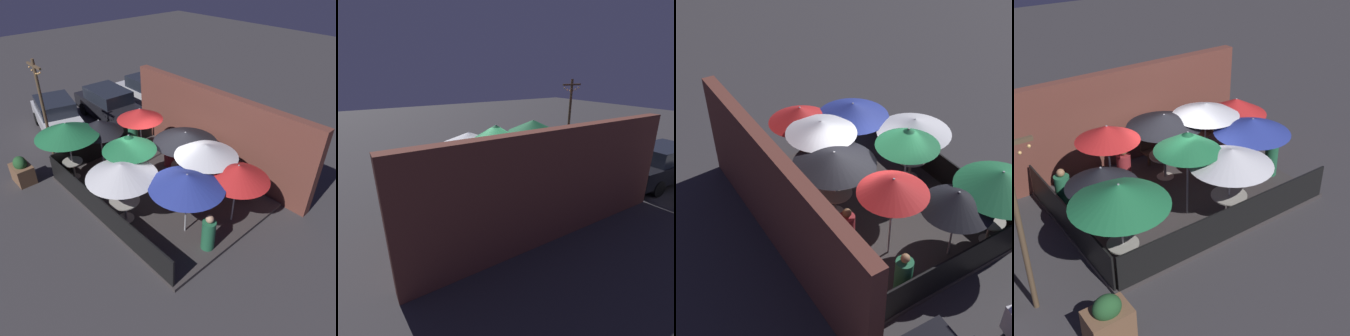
{
  "view_description": "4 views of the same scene",
  "coord_description": "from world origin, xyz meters",
  "views": [
    {
      "loc": [
        7.17,
        -6.22,
        7.44
      ],
      "look_at": [
        0.45,
        -0.04,
        1.31
      ],
      "focal_mm": 35.0,
      "sensor_mm": 36.0,
      "label": 1
    },
    {
      "loc": [
        4.54,
        7.51,
        4.46
      ],
      "look_at": [
        -0.17,
        0.01,
        1.2
      ],
      "focal_mm": 28.0,
      "sensor_mm": 36.0,
      "label": 2
    },
    {
      "loc": [
        -8.22,
        6.0,
        9.18
      ],
      "look_at": [
        0.8,
        0.31,
        1.08
      ],
      "focal_mm": 50.0,
      "sensor_mm": 36.0,
      "label": 3
    },
    {
      "loc": [
        -6.63,
        -9.45,
        7.63
      ],
      "look_at": [
        -0.11,
        -0.43,
        1.2
      ],
      "focal_mm": 50.0,
      "sensor_mm": 36.0,
      "label": 4
    }
  ],
  "objects": [
    {
      "name": "patio_umbrella_7",
      "position": [
        -1.78,
        0.59,
        2.34
      ],
      "size": [
        1.73,
        1.73,
        2.43
      ],
      "color": "#B2B2B7",
      "rests_on": "patio_deck"
    },
    {
      "name": "patron_2",
      "position": [
        -0.97,
        1.34,
        0.66
      ],
      "size": [
        0.49,
        0.49,
        1.22
      ],
      "rotation": [
        0.0,
        0.0,
        1.39
      ],
      "color": "maroon",
      "rests_on": "patio_deck"
    },
    {
      "name": "dining_table_1",
      "position": [
        0.39,
        -1.84,
        0.73
      ],
      "size": [
        0.96,
        0.96,
        0.77
      ],
      "color": "#9E998E",
      "rests_on": "patio_deck"
    },
    {
      "name": "patron_1",
      "position": [
        3.0,
        -0.82,
        0.65
      ],
      "size": [
        0.56,
        0.56,
        1.21
      ],
      "rotation": [
        0.0,
        0.0,
        0.6
      ],
      "color": "#236642",
      "rests_on": "patio_deck"
    },
    {
      "name": "light_post",
      "position": [
        -4.93,
        -1.74,
        2.31
      ],
      "size": [
        1.1,
        0.12,
        4.15
      ],
      "color": "brown",
      "rests_on": "ground_plane"
    },
    {
      "name": "patron_0",
      "position": [
        -3.0,
        1.09,
        0.7
      ],
      "size": [
        0.43,
        0.43,
        1.31
      ],
      "rotation": [
        0.0,
        0.0,
        3.17
      ],
      "color": "#236642",
      "rests_on": "patio_deck"
    },
    {
      "name": "parked_car_0",
      "position": [
        -7.03,
        -0.41,
        0.84
      ],
      "size": [
        4.16,
        2.57,
        1.62
      ],
      "rotation": [
        0.0,
        0.0,
        -0.24
      ],
      "color": "silver",
      "rests_on": "ground_plane"
    },
    {
      "name": "patio_umbrella_1",
      "position": [
        0.39,
        -1.84,
        2.01
      ],
      "size": [
        2.19,
        2.19,
        2.12
      ],
      "color": "#B2B2B7",
      "rests_on": "patio_deck"
    },
    {
      "name": "patio_umbrella_0",
      "position": [
        -2.83,
        -1.89,
        2.16
      ],
      "size": [
        2.27,
        2.27,
        2.29
      ],
      "color": "#B2B2B7",
      "rests_on": "patio_deck"
    },
    {
      "name": "patio_umbrella_5",
      "position": [
        -2.65,
        -0.69,
        1.95
      ],
      "size": [
        1.79,
        1.79,
        2.08
      ],
      "color": "#B2B2B7",
      "rests_on": "patio_deck"
    },
    {
      "name": "dining_table_0",
      "position": [
        -2.83,
        -1.89,
        0.68
      ],
      "size": [
        0.75,
        0.75,
        0.71
      ],
      "color": "#9E998E",
      "rests_on": "patio_deck"
    },
    {
      "name": "patio_umbrella_6",
      "position": [
        1.52,
        0.62,
        2.19
      ],
      "size": [
        2.04,
        2.04,
        2.27
      ],
      "color": "#B2B2B7",
      "rests_on": "patio_deck"
    },
    {
      "name": "fence_side_left",
      "position": [
        -3.39,
        0.0,
        0.59
      ],
      "size": [
        0.05,
        4.89,
        0.95
      ],
      "color": "black",
      "rests_on": "patio_deck"
    },
    {
      "name": "patio_chair_0",
      "position": [
        2.52,
        1.85,
        0.64
      ],
      "size": [
        0.52,
        0.52,
        0.95
      ],
      "rotation": [
        0.0,
        0.0,
        -2.77
      ],
      "color": "#4C3828",
      "rests_on": "patio_deck"
    },
    {
      "name": "patio_umbrella_8",
      "position": [
        2.08,
        -0.82,
        2.03
      ],
      "size": [
        2.22,
        2.22,
        2.14
      ],
      "color": "#B2B2B7",
      "rests_on": "patio_deck"
    },
    {
      "name": "patio_umbrella_4",
      "position": [
        -0.35,
        -1.0,
        2.32
      ],
      "size": [
        1.77,
        1.77,
        2.47
      ],
      "color": "#B2B2B7",
      "rests_on": "patio_deck"
    },
    {
      "name": "ground_plane",
      "position": [
        0.0,
        0.0,
        0.0
      ],
      "size": [
        60.0,
        60.0,
        0.0
      ],
      "primitive_type": "plane",
      "color": "#383538"
    },
    {
      "name": "parked_car_1",
      "position": [
        -6.46,
        2.19,
        0.85
      ],
      "size": [
        4.33,
        1.92,
        1.62
      ],
      "rotation": [
        0.0,
        0.0,
        -0.04
      ],
      "color": "black",
      "rests_on": "ground_plane"
    },
    {
      "name": "patio_deck",
      "position": [
        0.0,
        0.0,
        0.06
      ],
      "size": [
        6.87,
        5.09,
        0.12
      ],
      "color": "#383333",
      "rests_on": "ground_plane"
    },
    {
      "name": "planter_box",
      "position": [
        -4.03,
        -3.39,
        0.48
      ],
      "size": [
        0.92,
        0.64,
        1.09
      ],
      "color": "brown",
      "rests_on": "ground_plane"
    },
    {
      "name": "patio_chair_2",
      "position": [
        1.7,
        2.11,
        0.62
      ],
      "size": [
        0.56,
        0.56,
        0.92
      ],
      "rotation": [
        0.0,
        0.0,
        -2.47
      ],
      "color": "#4C3828",
      "rests_on": "patio_deck"
    },
    {
      "name": "patio_umbrella_2",
      "position": [
        0.25,
        0.96,
        2.04
      ],
      "size": [
        2.25,
        2.25,
        2.11
      ],
      "color": "#B2B2B7",
      "rests_on": "patio_deck"
    },
    {
      "name": "patio_umbrella_3",
      "position": [
        2.75,
        0.63,
        1.99
      ],
      "size": [
        1.95,
        1.95,
        2.12
      ],
      "color": "#B2B2B7",
      "rests_on": "patio_deck"
    },
    {
      "name": "dining_table_2",
      "position": [
        0.25,
        0.96,
        0.73
      ],
      "size": [
        0.97,
        0.97,
        0.77
      ],
      "color": "#9E998E",
      "rests_on": "patio_deck"
    },
    {
      "name": "fence_front",
      "position": [
        0.0,
        -2.5,
        0.59
      ],
      "size": [
        6.67,
        0.05,
        0.95
      ],
      "color": "black",
      "rests_on": "patio_deck"
    },
    {
      "name": "patio_chair_1",
      "position": [
        0.24,
        1.93,
        0.63
      ],
      "size": [
        0.4,
        0.4,
        0.93
      ],
      "rotation": [
        0.0,
        0.0,
        -1.56
      ],
      "color": "#4C3828",
      "rests_on": "patio_deck"
    },
    {
      "name": "building_wall",
      "position": [
        0.0,
        2.77,
        1.58
      ],
      "size": [
        8.47,
        0.36,
        3.16
      ],
      "color": "brown",
      "rests_on": "ground_plane"
    }
  ]
}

